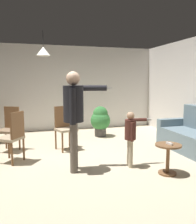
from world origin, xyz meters
TOP-DOWN VIEW (x-y plane):
  - ground at (0.00, 0.00)m, footprint 7.68×7.68m
  - wall_back at (0.00, 3.20)m, footprint 6.40×0.10m
  - couch_floral at (2.63, -0.13)m, footprint 0.86×1.80m
  - side_table_by_couch at (1.28, -1.12)m, footprint 0.44×0.44m
  - person_adult at (-0.21, -0.52)m, footprint 0.89×0.49m
  - person_child at (0.82, -0.62)m, footprint 0.56×0.30m
  - dining_chair_by_counter at (-0.19, 0.88)m, footprint 0.53×0.53m
  - dining_chair_near_wall at (-1.41, 1.11)m, footprint 0.58×0.58m
  - dining_chair_spare at (-1.28, 0.24)m, footprint 0.58×0.58m
  - potted_plant_corner at (0.99, 1.91)m, footprint 0.57×0.57m
  - spare_remote_on_table at (1.29, -1.14)m, footprint 0.07×0.13m
  - ceiling_light_pendant at (-0.61, 1.08)m, footprint 0.32×0.32m

SIDE VIEW (x-z plane):
  - ground at x=0.00m, z-range 0.00..0.00m
  - side_table_by_couch at x=1.28m, z-range 0.07..0.59m
  - couch_floral at x=2.63m, z-range -0.17..0.83m
  - potted_plant_corner at x=0.99m, z-range 0.04..0.91m
  - spare_remote_on_table at x=1.29m, z-range 0.52..0.56m
  - dining_chair_by_counter at x=-0.19m, z-range 0.05..1.05m
  - dining_chair_near_wall at x=-1.41m, z-range 0.05..1.05m
  - dining_chair_spare at x=-1.28m, z-range 0.05..1.05m
  - person_child at x=0.82m, z-range 0.13..1.15m
  - person_adult at x=-0.21m, z-range 0.21..1.95m
  - wall_back at x=0.00m, z-range 0.00..2.70m
  - ceiling_light_pendant at x=-0.61m, z-range 1.98..2.53m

